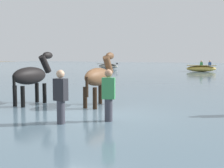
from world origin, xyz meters
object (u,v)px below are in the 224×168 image
object	(u,v)px
boat_near_port	(108,66)
boat_mid_channel	(201,68)
person_wading_mid	(61,101)
horse_lead_black	(32,77)
person_wading_close	(109,99)
horse_trailing_bay	(99,78)

from	to	relation	value
boat_near_port	boat_mid_channel	bearing A→B (deg)	-9.77
boat_mid_channel	boat_near_port	bearing A→B (deg)	170.23
boat_mid_channel	person_wading_mid	world-z (taller)	person_wading_mid
horse_lead_black	boat_near_port	xyz separation A→B (m)	(-8.38, 24.56, -0.63)
person_wading_close	horse_lead_black	bearing A→B (deg)	158.55
horse_trailing_bay	horse_lead_black	bearing A→B (deg)	-164.29
horse_lead_black	person_wading_close	xyz separation A→B (m)	(3.48, -1.37, -0.37)
horse_trailing_bay	person_wading_mid	size ratio (longest dim) A/B	1.27
horse_trailing_bay	person_wading_close	bearing A→B (deg)	-57.74
boat_mid_channel	person_wading_close	bearing A→B (deg)	-87.64
boat_mid_channel	boat_near_port	distance (m)	11.03
horse_trailing_bay	person_wading_close	world-z (taller)	horse_trailing_bay
horse_lead_black	person_wading_mid	size ratio (longest dim) A/B	1.28
boat_mid_channel	boat_near_port	world-z (taller)	boat_mid_channel
horse_trailing_bay	boat_near_port	bearing A→B (deg)	113.89
horse_lead_black	horse_trailing_bay	bearing A→B (deg)	15.71
boat_near_port	horse_trailing_bay	bearing A→B (deg)	-66.11
boat_near_port	person_wading_mid	world-z (taller)	person_wading_mid
boat_near_port	person_wading_close	distance (m)	28.51
person_wading_mid	horse_trailing_bay	bearing A→B (deg)	96.57
horse_trailing_bay	person_wading_mid	world-z (taller)	horse_trailing_bay
horse_lead_black	person_wading_mid	distance (m)	3.32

